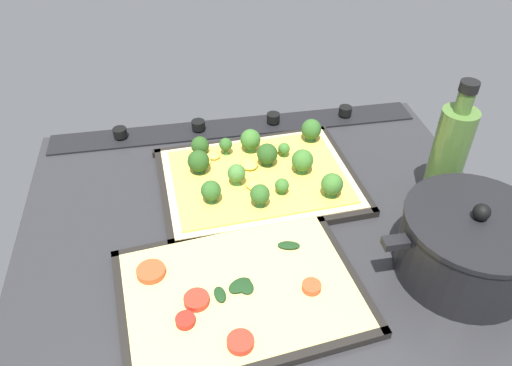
{
  "coord_description": "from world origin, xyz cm",
  "views": [
    {
      "loc": [
        11.76,
        59.79,
        57.92
      ],
      "look_at": [
        0.44,
        -2.8,
        5.82
      ],
      "focal_mm": 34.8,
      "sensor_mm": 36.0,
      "label": 1
    }
  ],
  "objects_px": {
    "oil_bottle": "(450,155)",
    "veggie_pizza_back": "(238,291)",
    "baking_tray_front": "(258,182)",
    "baking_tray_back": "(241,293)",
    "cooking_pot": "(469,245)",
    "broccoli_pizza": "(259,172)"
  },
  "relations": [
    {
      "from": "cooking_pot",
      "to": "oil_bottle",
      "type": "distance_m",
      "value": 0.17
    },
    {
      "from": "veggie_pizza_back",
      "to": "oil_bottle",
      "type": "height_order",
      "value": "oil_bottle"
    },
    {
      "from": "baking_tray_front",
      "to": "broccoli_pizza",
      "type": "bearing_deg",
      "value": -107.96
    },
    {
      "from": "oil_bottle",
      "to": "baking_tray_front",
      "type": "bearing_deg",
      "value": -18.18
    },
    {
      "from": "baking_tray_front",
      "to": "veggie_pizza_back",
      "type": "relative_size",
      "value": 1.08
    },
    {
      "from": "baking_tray_back",
      "to": "oil_bottle",
      "type": "bearing_deg",
      "value": -158.76
    },
    {
      "from": "baking_tray_front",
      "to": "baking_tray_back",
      "type": "xyz_separation_m",
      "value": [
        0.07,
        0.25,
        0.0
      ]
    },
    {
      "from": "oil_bottle",
      "to": "veggie_pizza_back",
      "type": "bearing_deg",
      "value": 21.15
    },
    {
      "from": "baking_tray_front",
      "to": "veggie_pizza_back",
      "type": "bearing_deg",
      "value": 72.91
    },
    {
      "from": "cooking_pot",
      "to": "baking_tray_back",
      "type": "bearing_deg",
      "value": -2.1
    },
    {
      "from": "veggie_pizza_back",
      "to": "oil_bottle",
      "type": "xyz_separation_m",
      "value": [
        -0.38,
        -0.15,
        0.09
      ]
    },
    {
      "from": "baking_tray_back",
      "to": "oil_bottle",
      "type": "xyz_separation_m",
      "value": [
        -0.37,
        -0.15,
        0.09
      ]
    },
    {
      "from": "oil_bottle",
      "to": "baking_tray_back",
      "type": "bearing_deg",
      "value": 21.24
    },
    {
      "from": "baking_tray_back",
      "to": "veggie_pizza_back",
      "type": "xyz_separation_m",
      "value": [
        0.0,
        0.0,
        0.01
      ]
    },
    {
      "from": "cooking_pot",
      "to": "oil_bottle",
      "type": "height_order",
      "value": "oil_bottle"
    },
    {
      "from": "baking_tray_front",
      "to": "oil_bottle",
      "type": "relative_size",
      "value": 1.62
    },
    {
      "from": "veggie_pizza_back",
      "to": "cooking_pot",
      "type": "relative_size",
      "value": 1.27
    },
    {
      "from": "baking_tray_back",
      "to": "oil_bottle",
      "type": "distance_m",
      "value": 0.41
    },
    {
      "from": "baking_tray_front",
      "to": "oil_bottle",
      "type": "xyz_separation_m",
      "value": [
        -0.3,
        0.1,
        0.09
      ]
    },
    {
      "from": "baking_tray_back",
      "to": "veggie_pizza_back",
      "type": "distance_m",
      "value": 0.01
    },
    {
      "from": "cooking_pot",
      "to": "oil_bottle",
      "type": "relative_size",
      "value": 1.19
    },
    {
      "from": "broccoli_pizza",
      "to": "veggie_pizza_back",
      "type": "xyz_separation_m",
      "value": [
        0.08,
        0.25,
        -0.01
      ]
    }
  ]
}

